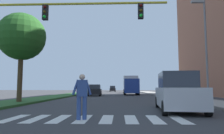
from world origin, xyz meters
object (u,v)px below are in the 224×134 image
truck_box_delivery (131,85)px  sedan_midblock (95,91)px  street_lamp_right (205,41)px  sedan_distant (128,89)px  tree_mid (22,37)px  traffic_light_gantry (44,26)px  sedan_far_horizon (113,89)px  suv_crossing (178,93)px  pedestrian_performer (82,94)px

truck_box_delivery → sedan_midblock: bearing=-139.8°
street_lamp_right → sedan_distant: street_lamp_right is taller
sedan_midblock → sedan_distant: sedan_distant is taller
tree_mid → traffic_light_gantry: bearing=-53.9°
sedan_distant → truck_box_delivery: 11.55m
sedan_far_horizon → truck_box_delivery: bearing=-81.7°
traffic_light_gantry → suv_crossing: bearing=3.4°
suv_crossing → sedan_distant: 35.39m
tree_mid → sedan_distant: bearing=73.2°
tree_mid → street_lamp_right: 13.68m
suv_crossing → sedan_far_horizon: 51.21m
sedan_far_horizon → tree_mid: bearing=-96.6°
tree_mid → truck_box_delivery: tree_mid is taller
pedestrian_performer → sedan_distant: size_ratio=0.40×
pedestrian_performer → sedan_midblock: 22.40m
sedan_distant → sedan_far_horizon: sedan_distant is taller
street_lamp_right → sedan_far_horizon: bearing=100.1°
sedan_far_horizon → sedan_midblock: bearing=-92.6°
pedestrian_performer → truck_box_delivery: truck_box_delivery is taller
tree_mid → sedan_far_horizon: size_ratio=1.61×
traffic_light_gantry → sedan_distant: 36.42m
sedan_distant → truck_box_delivery: size_ratio=0.68×
sedan_distant → sedan_far_horizon: size_ratio=1.01×
truck_box_delivery → suv_crossing: bearing=-87.4°
street_lamp_right → truck_box_delivery: bearing=102.5°
street_lamp_right → truck_box_delivery: size_ratio=1.21×
suv_crossing → sedan_midblock: bearing=108.6°
street_lamp_right → sedan_midblock: bearing=123.1°
sedan_midblock → truck_box_delivery: 7.14m
pedestrian_performer → sedan_distant: 38.54m
pedestrian_performer → sedan_far_horizon: sedan_far_horizon is taller
truck_box_delivery → sedan_far_horizon: bearing=98.3°
traffic_light_gantry → pedestrian_performer: 4.98m
traffic_light_gantry → tree_mid: bearing=126.1°
street_lamp_right → suv_crossing: (-3.26, -4.30, -3.66)m
suv_crossing → sedan_midblock: size_ratio=1.07×
tree_mid → traffic_light_gantry: size_ratio=0.73×
tree_mid → pedestrian_performer: bearing=-51.1°
sedan_far_horizon → truck_box_delivery: (3.95, -27.11, 0.84)m
sedan_midblock → sedan_distant: bearing=71.4°
traffic_light_gantry → pedestrian_performer: bearing=-46.5°
traffic_light_gantry → pedestrian_performer: traffic_light_gantry is taller
pedestrian_performer → sedan_midblock: (-2.12, 22.30, -0.18)m
tree_mid → street_lamp_right: bearing=-0.7°
sedan_midblock → sedan_far_horizon: bearing=87.4°
pedestrian_performer → sedan_distant: sedan_distant is taller
traffic_light_gantry → sedan_far_horizon: size_ratio=2.19×
traffic_light_gantry → suv_crossing: traffic_light_gantry is taller
pedestrian_performer → suv_crossing: size_ratio=0.35×
pedestrian_performer → truck_box_delivery: (3.29, 26.87, 0.70)m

